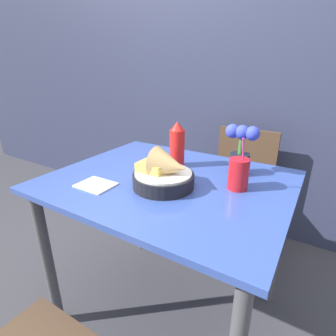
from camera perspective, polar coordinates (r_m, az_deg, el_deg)
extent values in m
plane|color=#38383D|center=(1.61, 0.09, -28.37)|extent=(12.00, 12.00, 0.00)
cube|color=#2D334C|center=(2.01, 17.06, 22.56)|extent=(7.00, 0.06, 2.60)
cube|color=#334C9E|center=(1.14, 0.11, -2.89)|extent=(1.00, 0.82, 0.02)
cylinder|color=#4C4C51|center=(1.41, -24.64, -18.26)|extent=(0.05, 0.05, 0.75)
cylinder|color=#4C4C51|center=(1.80, -6.23, -7.18)|extent=(0.05, 0.05, 0.75)
cylinder|color=#4C4C51|center=(1.51, 22.70, -15.05)|extent=(0.05, 0.05, 0.75)
cylinder|color=#473323|center=(1.82, 6.39, -12.83)|extent=(0.03, 0.03, 0.42)
cylinder|color=#473323|center=(1.73, 17.64, -15.82)|extent=(0.03, 0.03, 0.42)
cylinder|color=#473323|center=(2.10, 10.64, -7.98)|extent=(0.03, 0.03, 0.42)
cylinder|color=#473323|center=(2.03, 20.28, -10.22)|extent=(0.03, 0.03, 0.42)
cube|color=#473323|center=(1.80, 14.35, -5.63)|extent=(0.40, 0.40, 0.02)
cube|color=#473323|center=(1.89, 16.64, 2.24)|extent=(0.40, 0.03, 0.39)
cylinder|color=black|center=(1.05, -1.00, -2.69)|extent=(0.25, 0.25, 0.06)
cylinder|color=white|center=(1.04, -1.01, -1.10)|extent=(0.23, 0.23, 0.01)
cone|color=tan|center=(1.01, 0.45, 0.48)|extent=(0.14, 0.14, 0.14)
cube|color=#E5C14C|center=(1.05, -3.39, 0.06)|extent=(0.11, 0.09, 0.04)
cylinder|color=red|center=(1.26, 1.98, 4.29)|extent=(0.07, 0.07, 0.18)
cone|color=red|center=(1.23, 2.04, 9.16)|extent=(0.06, 0.06, 0.04)
cylinder|color=red|center=(1.06, 15.08, -1.29)|extent=(0.08, 0.08, 0.12)
cylinder|color=black|center=(1.06, 15.03, -1.78)|extent=(0.07, 0.07, 0.10)
cylinder|color=#EA3884|center=(1.04, 16.00, 1.44)|extent=(0.01, 0.07, 0.20)
cylinder|color=black|center=(1.22, 15.22, 0.89)|extent=(0.09, 0.09, 0.09)
cylinder|color=#33722D|center=(1.19, 15.63, 4.94)|extent=(0.02, 0.02, 0.08)
sphere|color=blue|center=(1.18, 15.90, 7.50)|extent=(0.06, 0.06, 0.06)
sphere|color=blue|center=(1.19, 13.89, 7.82)|extent=(0.06, 0.06, 0.06)
sphere|color=blue|center=(1.16, 17.94, 7.16)|extent=(0.06, 0.06, 0.06)
cube|color=white|center=(1.11, -15.43, -3.57)|extent=(0.15, 0.12, 0.01)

